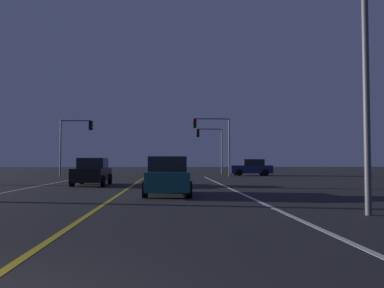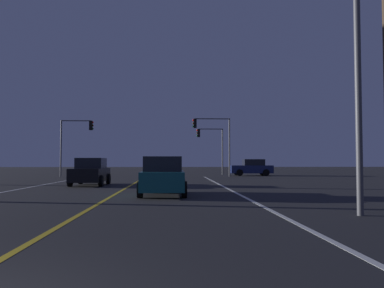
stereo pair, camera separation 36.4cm
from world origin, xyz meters
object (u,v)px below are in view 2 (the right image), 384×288
(car_lead_same_lane, at_px, (163,177))
(traffic_light_near_right, at_px, (212,133))
(car_oncoming, at_px, (91,172))
(car_crossing_side, at_px, (252,168))
(traffic_light_near_left, at_px, (77,135))
(street_lamp_right_near, at_px, (344,17))
(traffic_light_far_right, at_px, (210,140))

(car_lead_same_lane, bearing_deg, traffic_light_near_right, -11.35)
(car_oncoming, xyz_separation_m, car_crossing_side, (13.26, 15.77, 0.00))
(car_oncoming, height_order, traffic_light_near_left, traffic_light_near_left)
(traffic_light_near_right, relative_size, street_lamp_right_near, 0.64)
(traffic_light_far_right, relative_size, street_lamp_right_near, 0.57)
(traffic_light_near_left, distance_m, street_lamp_right_near, 31.17)
(car_crossing_side, distance_m, traffic_light_near_left, 17.82)
(car_crossing_side, distance_m, traffic_light_far_right, 5.95)
(car_crossing_side, relative_size, street_lamp_right_near, 0.48)
(traffic_light_near_left, bearing_deg, traffic_light_far_right, 22.45)
(car_lead_same_lane, height_order, traffic_light_far_right, traffic_light_far_right)
(car_lead_same_lane, bearing_deg, street_lamp_right_near, -142.42)
(car_oncoming, bearing_deg, car_lead_same_lane, 32.01)
(traffic_light_near_right, xyz_separation_m, traffic_light_far_right, (0.29, 5.50, -0.42))
(street_lamp_right_near, bearing_deg, car_oncoming, -55.25)
(traffic_light_near_right, distance_m, traffic_light_near_left, 13.02)
(traffic_light_far_right, bearing_deg, street_lamp_right_near, 91.28)
(car_lead_same_lane, bearing_deg, traffic_light_near_left, 22.80)
(traffic_light_near_right, xyz_separation_m, street_lamp_right_near, (1.04, -27.78, 1.31))
(car_crossing_side, distance_m, street_lamp_right_near, 30.66)
(car_oncoming, relative_size, street_lamp_right_near, 0.48)
(car_oncoming, bearing_deg, traffic_light_far_right, 154.06)
(car_oncoming, distance_m, traffic_light_near_right, 16.48)
(traffic_light_far_right, bearing_deg, traffic_light_near_left, 22.45)
(traffic_light_far_right, height_order, street_lamp_right_near, street_lamp_right_near)
(car_crossing_side, height_order, traffic_light_far_right, traffic_light_far_right)
(car_oncoming, bearing_deg, street_lamp_right_near, 34.75)
(traffic_light_near_right, bearing_deg, street_lamp_right_near, 92.14)
(car_lead_same_lane, xyz_separation_m, car_oncoming, (-4.70, 7.53, 0.00))
(car_lead_same_lane, distance_m, traffic_light_far_right, 27.01)
(car_lead_same_lane, xyz_separation_m, street_lamp_right_near, (5.25, -6.82, 4.73))
(car_oncoming, xyz_separation_m, traffic_light_far_right, (9.21, 18.93, 2.99))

